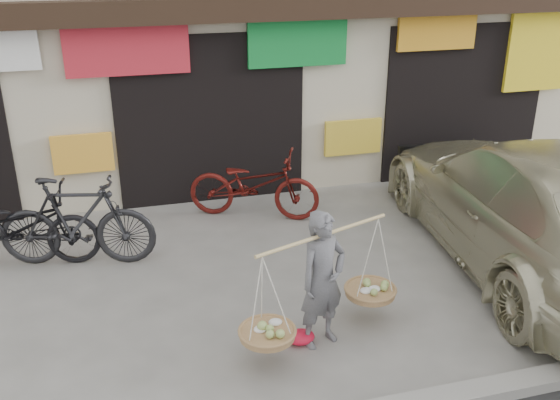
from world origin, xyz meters
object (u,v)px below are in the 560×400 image
object	(u,v)px
bike_0	(19,227)
suv	(531,203)
bike_2	(254,185)
street_vendor	(322,285)
bike_1	(76,222)

from	to	relation	value
bike_0	suv	size ratio (longest dim) A/B	0.35
bike_2	suv	xyz separation A→B (m)	(3.17, -2.36, 0.31)
suv	bike_0	bearing A→B (deg)	-7.95
bike_2	suv	distance (m)	3.96
bike_2	suv	size ratio (longest dim) A/B	0.34
bike_2	street_vendor	bearing A→B (deg)	-156.21
suv	bike_1	bearing A→B (deg)	-7.99
bike_0	bike_1	world-z (taller)	bike_1
bike_2	bike_1	bearing A→B (deg)	133.35
street_vendor	bike_0	world-z (taller)	street_vendor
street_vendor	bike_1	bearing A→B (deg)	115.33
bike_1	suv	distance (m)	5.94
bike_1	street_vendor	bearing A→B (deg)	-120.96
street_vendor	bike_0	bearing A→B (deg)	120.57
street_vendor	suv	bearing A→B (deg)	-2.26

